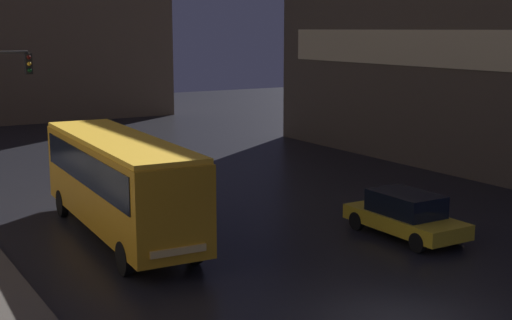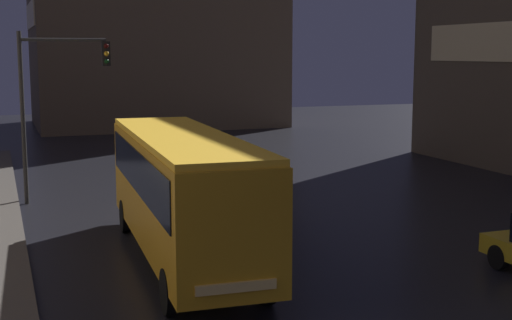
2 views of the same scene
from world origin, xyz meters
name	(u,v)px [view 2 (image 2 of 2)]	position (x,y,z in m)	size (l,w,h in m)	color
bus_near	(183,184)	(-3.12, 10.35, 2.10)	(2.86, 10.39, 3.42)	orange
traffic_light_main	(53,88)	(-5.61, 19.50, 4.24)	(3.28, 0.35, 6.27)	#2D2D2D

